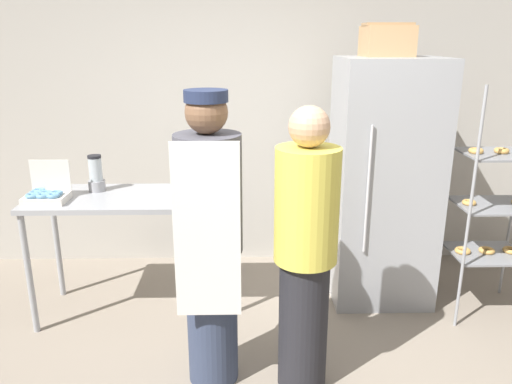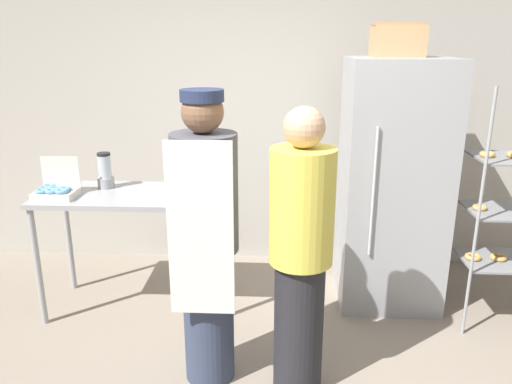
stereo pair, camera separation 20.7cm
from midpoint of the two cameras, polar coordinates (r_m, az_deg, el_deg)
name	(u,v)px [view 2 (the right image)]	position (r m, az deg, el deg)	size (l,w,h in m)	color
back_wall	(274,109)	(4.43, 3.47, 9.46)	(6.40, 0.12, 2.78)	#B7B2A8
refrigerator	(393,186)	(3.89, 16.82, 0.69)	(0.74, 0.69, 1.86)	#9EA0A5
baking_rack	(506,210)	(3.93, 28.02, -1.87)	(0.58, 0.50, 1.71)	#93969B
prep_counter	(124,207)	(3.72, -13.30, -1.75)	(1.21, 0.61, 0.92)	#9EA0A5
donut_box	(55,190)	(3.71, -20.49, 0.15)	(0.28, 0.23, 0.27)	silver
blender_pitcher	(105,172)	(3.82, -15.39, 2.17)	(0.12, 0.12, 0.27)	#99999E
cardboard_storage_box	(397,40)	(3.82, 17.39, 16.20)	(0.34, 0.35, 0.23)	tan
person_baker	(206,239)	(2.82, -3.62, -5.40)	(0.37, 0.38, 1.73)	#333D56
person_customer	(301,254)	(2.78, 7.26, -7.07)	(0.35, 0.35, 1.66)	#232328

